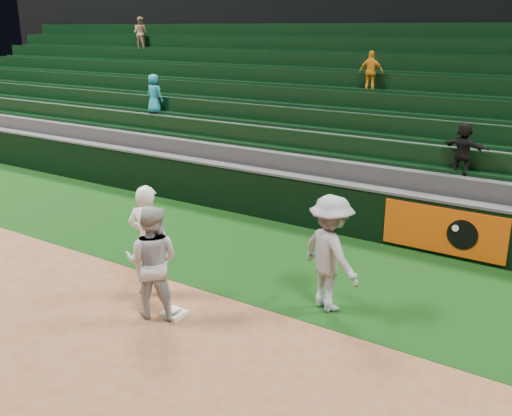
{
  "coord_description": "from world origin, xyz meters",
  "views": [
    {
      "loc": [
        5.97,
        -6.66,
        4.71
      ],
      "look_at": [
        0.03,
        2.3,
        1.3
      ],
      "focal_mm": 40.0,
      "sensor_mm": 36.0,
      "label": 1
    }
  ],
  "objects_px": {
    "baserunner": "(152,262)",
    "base_coach": "(331,253)",
    "first_baseman": "(148,241)",
    "first_base": "(174,314)"
  },
  "relations": [
    {
      "from": "baserunner",
      "to": "base_coach",
      "type": "height_order",
      "value": "base_coach"
    },
    {
      "from": "first_baseman",
      "to": "baserunner",
      "type": "distance_m",
      "value": 0.85
    },
    {
      "from": "first_base",
      "to": "first_baseman",
      "type": "distance_m",
      "value": 1.44
    },
    {
      "from": "first_baseman",
      "to": "base_coach",
      "type": "distance_m",
      "value": 3.27
    },
    {
      "from": "baserunner",
      "to": "base_coach",
      "type": "distance_m",
      "value": 3.01
    },
    {
      "from": "first_base",
      "to": "base_coach",
      "type": "height_order",
      "value": "base_coach"
    },
    {
      "from": "baserunner",
      "to": "first_base",
      "type": "bearing_deg",
      "value": 177.39
    },
    {
      "from": "baserunner",
      "to": "first_baseman",
      "type": "bearing_deg",
      "value": -66.43
    },
    {
      "from": "first_baseman",
      "to": "baserunner",
      "type": "height_order",
      "value": "first_baseman"
    },
    {
      "from": "baserunner",
      "to": "base_coach",
      "type": "bearing_deg",
      "value": -166.49
    }
  ]
}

